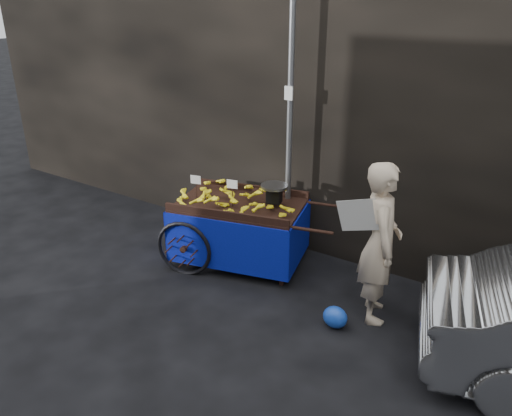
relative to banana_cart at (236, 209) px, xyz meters
The scene contains 6 objects.
ground 1.11m from the banana_cart, 73.84° to the right, with size 80.00×80.00×0.00m, color black.
building_wall 2.59m from the banana_cart, 72.02° to the left, with size 13.50×2.00×5.00m.
street_pole 1.42m from the banana_cart, 47.77° to the left, with size 0.12×0.10×4.00m.
banana_cart is the anchor object (origin of this frame).
vendor 2.18m from the banana_cart, ahead, with size 0.90×0.84×1.94m.
plastic_bag 2.12m from the banana_cart, 19.55° to the right, with size 0.29×0.23×0.26m, color blue.
Camera 1 is at (3.56, -4.47, 3.60)m, focal length 35.00 mm.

